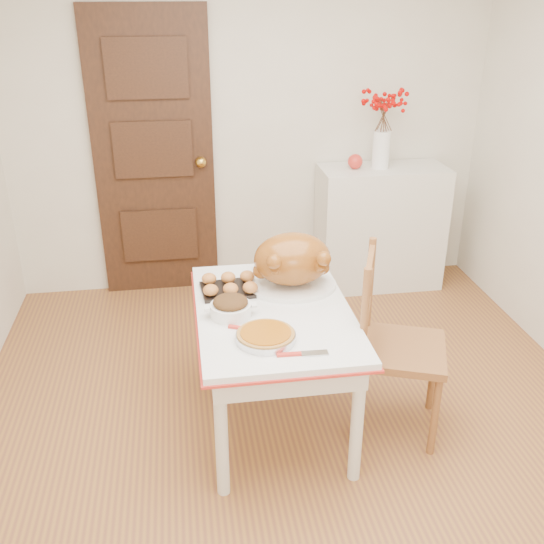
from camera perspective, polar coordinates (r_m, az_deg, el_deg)
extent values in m
cube|color=brown|center=(3.33, 2.58, -15.47)|extent=(3.50, 4.00, 0.00)
cube|color=beige|center=(4.60, -2.08, 13.57)|extent=(3.50, 0.00, 2.50)
cube|color=black|center=(4.59, -10.84, 10.31)|extent=(0.85, 0.06, 2.06)
cube|color=silver|center=(4.82, 9.90, 4.07)|extent=(0.94, 0.42, 0.94)
sphere|color=red|center=(4.59, 7.68, 10.06)|extent=(0.11, 0.11, 0.11)
cylinder|color=#9B500C|center=(2.82, -0.58, -5.81)|extent=(0.32, 0.32, 0.06)
cylinder|color=white|center=(3.49, -0.94, 0.91)|extent=(0.06, 0.06, 0.10)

